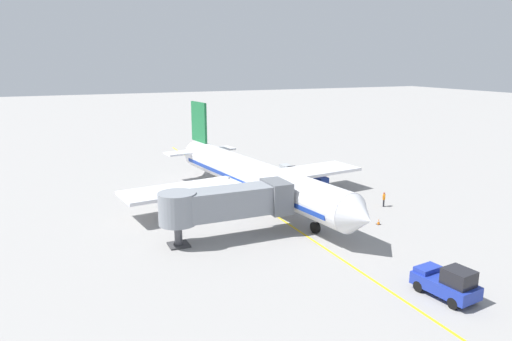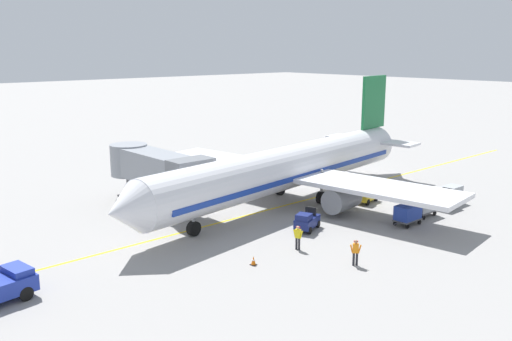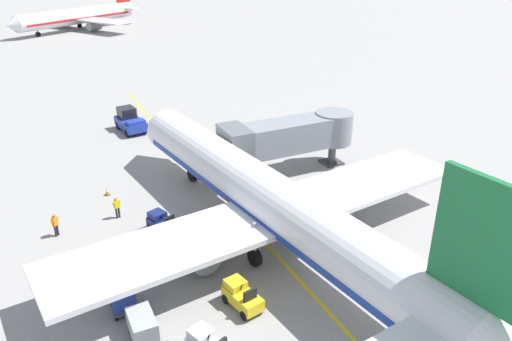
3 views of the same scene
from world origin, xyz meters
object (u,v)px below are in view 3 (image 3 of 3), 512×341
object	(u,v)px
baggage_cart_second_in_train	(142,326)
safety_cone_nose_left	(107,192)
baggage_tug_lead	(242,296)
baggage_tug_spare	(163,224)
parked_airliner	(269,200)
ground_crew_loader	(117,206)
pushback_tractor	(130,121)
jet_bridge	(289,136)
distant_taxiing_airliner	(78,16)
ground_crew_wing_walker	(55,224)
baggage_cart_front	(121,294)

from	to	relation	value
baggage_cart_second_in_train	safety_cone_nose_left	world-z (taller)	baggage_cart_second_in_train
baggage_tug_lead	baggage_tug_spare	xyz separation A→B (m)	(-1.71, 9.57, 0.00)
parked_airliner	ground_crew_loader	world-z (taller)	parked_airliner
parked_airliner	pushback_tractor	size ratio (longest dim) A/B	8.02
jet_bridge	safety_cone_nose_left	size ratio (longest dim) A/B	20.99
parked_airliner	safety_cone_nose_left	size ratio (longest dim) A/B	63.26
baggage_tug_spare	distant_taxiing_airliner	size ratio (longest dim) A/B	0.09
safety_cone_nose_left	jet_bridge	bearing A→B (deg)	-9.63
baggage_tug_lead	baggage_cart_second_in_train	distance (m)	5.65
ground_crew_loader	pushback_tractor	bearing A→B (deg)	73.98
pushback_tractor	ground_crew_loader	size ratio (longest dim) A/B	2.75
ground_crew_wing_walker	distant_taxiing_airliner	bearing A→B (deg)	80.78
baggage_tug_spare	safety_cone_nose_left	xyz separation A→B (m)	(-2.45, 7.57, -0.42)
baggage_tug_spare	baggage_cart_second_in_train	xyz separation A→B (m)	(-3.93, -9.74, 0.24)
baggage_cart_second_in_train	distant_taxiing_airliner	world-z (taller)	distant_taxiing_airliner
parked_airliner	safety_cone_nose_left	xyz separation A→B (m)	(-8.62, 11.87, -2.90)
baggage_cart_front	distant_taxiing_airliner	bearing A→B (deg)	83.01
parked_airliner	safety_cone_nose_left	distance (m)	14.95
distant_taxiing_airliner	safety_cone_nose_left	bearing A→B (deg)	-96.89
jet_bridge	distant_taxiing_airliner	world-z (taller)	distant_taxiing_airliner
parked_airliner	ground_crew_loader	distance (m)	11.83
pushback_tractor	safety_cone_nose_left	world-z (taller)	pushback_tractor
baggage_tug_spare	safety_cone_nose_left	distance (m)	7.96
jet_bridge	baggage_tug_lead	world-z (taller)	jet_bridge
baggage_tug_spare	safety_cone_nose_left	world-z (taller)	baggage_tug_spare
pushback_tractor	ground_crew_wing_walker	bearing A→B (deg)	-116.94
baggage_tug_spare	distant_taxiing_airliner	xyz separation A→B (m)	(8.04, 94.34, 2.31)
ground_crew_loader	distant_taxiing_airliner	world-z (taller)	distant_taxiing_airliner
baggage_cart_second_in_train	distant_taxiing_airliner	bearing A→B (deg)	83.44
baggage_tug_lead	ground_crew_loader	bearing A→B (deg)	107.59
pushback_tractor	distant_taxiing_airliner	world-z (taller)	distant_taxiing_airliner
safety_cone_nose_left	ground_crew_wing_walker	bearing A→B (deg)	-132.79
pushback_tractor	baggage_cart_second_in_train	size ratio (longest dim) A/B	1.60
ground_crew_wing_walker	parked_airliner	bearing A→B (deg)	-28.89
ground_crew_loader	safety_cone_nose_left	size ratio (longest dim) A/B	2.86
pushback_tractor	ground_crew_loader	world-z (taller)	pushback_tractor
baggage_tug_spare	ground_crew_wing_walker	xyz separation A→B (m)	(-6.81, 2.86, 0.24)
baggage_cart_front	parked_airliner	bearing A→B (deg)	13.15
baggage_tug_spare	distant_taxiing_airliner	bearing A→B (deg)	85.13
jet_bridge	safety_cone_nose_left	world-z (taller)	jet_bridge
safety_cone_nose_left	pushback_tractor	bearing A→B (deg)	69.68
pushback_tractor	distant_taxiing_airliner	xyz separation A→B (m)	(5.22, 72.53, 1.93)
baggage_tug_spare	baggage_cart_second_in_train	distance (m)	10.51
baggage_tug_lead	ground_crew_loader	size ratio (longest dim) A/B	1.59
parked_airliner	baggage_tug_lead	bearing A→B (deg)	-130.20
baggage_tug_spare	ground_crew_loader	xyz separation A→B (m)	(-2.43, 3.51, 0.24)
distant_taxiing_airliner	ground_crew_loader	bearing A→B (deg)	-96.58
ground_crew_wing_walker	ground_crew_loader	xyz separation A→B (m)	(4.38, 0.65, 0.00)
ground_crew_loader	safety_cone_nose_left	xyz separation A→B (m)	(-0.02, 4.06, -0.66)
pushback_tractor	ground_crew_wing_walker	distance (m)	21.25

